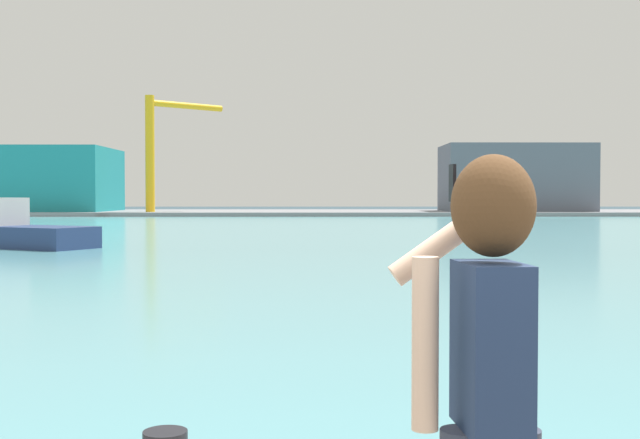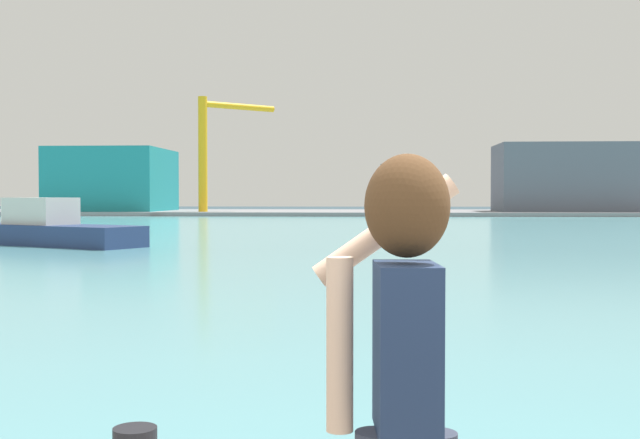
{
  "view_description": "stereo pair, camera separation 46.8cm",
  "coord_description": "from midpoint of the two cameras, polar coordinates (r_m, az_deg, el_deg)",
  "views": [
    {
      "loc": [
        -0.95,
        -2.71,
        2.24
      ],
      "look_at": [
        -0.9,
        4.1,
        2.04
      ],
      "focal_mm": 45.25,
      "sensor_mm": 36.0,
      "label": 1
    },
    {
      "loc": [
        -0.48,
        -2.7,
        2.24
      ],
      "look_at": [
        -0.9,
        4.1,
        2.04
      ],
      "focal_mm": 45.25,
      "sensor_mm": 36.0,
      "label": 2
    }
  ],
  "objects": [
    {
      "name": "person_photographer",
      "position": [
        2.74,
        10.83,
        -9.65
      ],
      "size": [
        0.53,
        0.55,
        1.74
      ],
      "rotation": [
        0.0,
        0.0,
        1.64
      ],
      "color": "#2D3342",
      "rests_on": "quay_promenade"
    },
    {
      "name": "boat_moored",
      "position": [
        37.78,
        -18.04,
        -0.63
      ],
      "size": [
        8.87,
        6.4,
        2.13
      ],
      "rotation": [
        0.0,
        0.0,
        -0.5
      ],
      "color": "navy",
      "rests_on": "harbor_water"
    },
    {
      "name": "ground_plane",
      "position": [
        52.76,
        4.23,
        -0.73
      ],
      "size": [
        220.0,
        220.0,
        0.0
      ],
      "primitive_type": "plane",
      "color": "#334751"
    },
    {
      "name": "warehouse_right",
      "position": [
        95.7,
        17.42,
        2.84
      ],
      "size": [
        16.48,
        9.24,
        7.62
      ],
      "primitive_type": "cube",
      "color": "slate",
      "rests_on": "far_shore_dock"
    },
    {
      "name": "far_shore_dock",
      "position": [
        94.73,
        3.88,
        0.49
      ],
      "size": [
        140.0,
        20.0,
        0.44
      ],
      "primitive_type": "cube",
      "color": "gray",
      "rests_on": "ground_plane"
    },
    {
      "name": "warehouse_left",
      "position": [
        98.27,
        -14.27,
        2.73
      ],
      "size": [
        12.42,
        13.57,
        7.27
      ],
      "primitive_type": "cube",
      "color": "teal",
      "rests_on": "far_shore_dock"
    },
    {
      "name": "harbor_water",
      "position": [
        54.76,
        4.2,
        -0.63
      ],
      "size": [
        140.0,
        100.0,
        0.02
      ],
      "primitive_type": "cube",
      "color": "#599EA8",
      "rests_on": "ground_plane"
    },
    {
      "name": "port_crane",
      "position": [
        90.79,
        -7.46,
        5.5
      ],
      "size": [
        7.8,
        6.85,
        12.71
      ],
      "color": "yellow",
      "rests_on": "far_shore_dock"
    }
  ]
}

